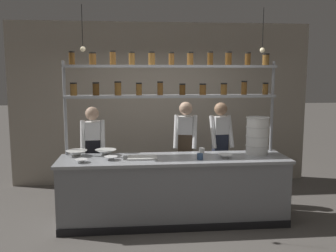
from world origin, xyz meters
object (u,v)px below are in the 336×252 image
object	(u,v)px
prep_bowl_center_front	(111,158)
serving_cup_front	(202,151)
spice_shelf_unit	(171,84)
chef_center	(186,146)
cutting_board	(142,158)
prep_bowl_near_right	(106,152)
prep_bowl_center_back	(225,156)
prep_bowl_far_left	(77,153)
container_stack	(257,136)
chef_left	(93,152)
chef_right	(220,146)
prep_bowl_near_left	(81,161)
serving_cup_by_board	(200,156)

from	to	relation	value
prep_bowl_center_front	serving_cup_front	size ratio (longest dim) A/B	2.23
spice_shelf_unit	chef_center	size ratio (longest dim) A/B	1.86
cutting_board	prep_bowl_near_right	bearing A→B (deg)	153.77
prep_bowl_center_back	prep_bowl_far_left	xyz separation A→B (m)	(-2.04, 0.32, 0.01)
prep_bowl_center_front	spice_shelf_unit	bearing A→B (deg)	24.91
prep_bowl_center_front	prep_bowl_far_left	size ratio (longest dim) A/B	0.62
container_stack	chef_left	bearing A→B (deg)	168.35
prep_bowl_center_front	prep_bowl_center_back	world-z (taller)	prep_bowl_center_back
chef_right	prep_bowl_far_left	size ratio (longest dim) A/B	5.46
prep_bowl_center_back	prep_bowl_near_right	world-z (taller)	prep_bowl_near_right
chef_left	chef_center	xyz separation A→B (m)	(1.42, 0.13, 0.04)
chef_left	prep_bowl_center_back	size ratio (longest dim) A/B	7.92
cutting_board	prep_bowl_center_front	world-z (taller)	prep_bowl_center_front
chef_center	prep_bowl_near_right	size ratio (longest dim) A/B	5.45
prep_bowl_near_left	prep_bowl_center_back	world-z (taller)	prep_bowl_center_back
chef_left	prep_bowl_near_right	bearing A→B (deg)	-62.68
prep_bowl_center_front	prep_bowl_center_back	size ratio (longest dim) A/B	0.91
prep_bowl_center_front	chef_left	bearing A→B (deg)	114.73
chef_left	serving_cup_by_board	bearing A→B (deg)	-30.20
container_stack	spice_shelf_unit	bearing A→B (deg)	169.19
chef_left	cutting_board	distance (m)	0.93
prep_bowl_near_left	spice_shelf_unit	bearing A→B (deg)	22.28
prep_bowl_center_back	serving_cup_by_board	world-z (taller)	serving_cup_by_board
cutting_board	serving_cup_by_board	distance (m)	0.79
prep_bowl_near_right	prep_bowl_near_left	bearing A→B (deg)	-125.17
prep_bowl_near_left	prep_bowl_center_back	size ratio (longest dim) A/B	0.85
chef_right	serving_cup_by_board	world-z (taller)	chef_right
prep_bowl_center_back	prep_bowl_center_front	bearing A→B (deg)	178.57
spice_shelf_unit	prep_bowl_far_left	xyz separation A→B (m)	(-1.34, -0.11, -0.96)
spice_shelf_unit	chef_right	size ratio (longest dim) A/B	1.88
spice_shelf_unit	chef_left	xyz separation A→B (m)	(-1.14, 0.25, -1.02)
serving_cup_front	prep_bowl_near_right	bearing A→B (deg)	179.03
chef_right	container_stack	bearing A→B (deg)	-66.74
serving_cup_front	prep_bowl_center_back	bearing A→B (deg)	-50.24
serving_cup_by_board	chef_center	bearing A→B (deg)	94.66
cutting_board	serving_cup_front	size ratio (longest dim) A/B	4.89
chef_right	serving_cup_front	xyz separation A→B (m)	(-0.40, -0.54, 0.04)
chef_center	cutting_board	world-z (taller)	chef_center
chef_left	chef_center	world-z (taller)	chef_center
prep_bowl_near_left	prep_bowl_far_left	bearing A→B (deg)	105.76
cutting_board	prep_bowl_center_back	distance (m)	1.14
prep_bowl_near_left	chef_center	bearing A→B (deg)	30.68
chef_left	prep_bowl_center_back	bearing A→B (deg)	-24.36
chef_center	serving_cup_front	xyz separation A→B (m)	(0.17, -0.50, 0.02)
chef_right	serving_cup_front	size ratio (longest dim) A/B	19.75
prep_bowl_center_back	prep_bowl_far_left	world-z (taller)	prep_bowl_far_left
prep_bowl_near_right	prep_bowl_far_left	bearing A→B (deg)	-177.62
prep_bowl_center_back	prep_bowl_near_right	bearing A→B (deg)	168.25
chef_right	cutting_board	xyz separation A→B (m)	(-1.27, -0.76, 0.01)
prep_bowl_center_front	prep_bowl_near_right	world-z (taller)	prep_bowl_near_right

